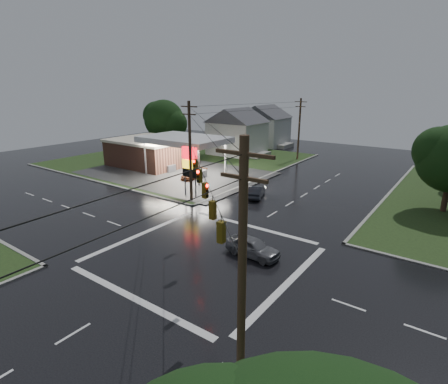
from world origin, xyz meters
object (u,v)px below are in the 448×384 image
Objects in this scene: gas_station at (156,151)px; car_crossing at (253,247)px; utility_pole_n at (299,128)px; pylon_sign at (190,163)px; house_far at (264,125)px; utility_pole_nw at (190,151)px; car_north at (257,191)px; tree_nw_behind at (165,120)px; car_pump at (194,174)px; utility_pole_se at (242,282)px; house_near at (237,131)px.

gas_station is 33.79m from car_crossing.
pylon_sign is at bearing -92.08° from utility_pole_n.
house_far is (-11.45, 37.50, 0.39)m from pylon_sign.
car_crossing is (28.76, -17.64, -1.81)m from gas_station.
car_crossing is (12.58, -7.45, -4.98)m from utility_pole_nw.
gas_station reaches higher than car_north.
utility_pole_n reaches higher than house_far.
house_far reaches higher than gas_station.
tree_nw_behind is at bearing 139.90° from utility_pole_nw.
pylon_sign is 0.60× the size of tree_nw_behind.
gas_station is 2.37× the size of house_far.
utility_pole_n reaches higher than tree_nw_behind.
gas_station is 6.20× the size of car_north.
pylon_sign is 1.38× the size of car_pump.
utility_pole_nw reaches higher than tree_nw_behind.
tree_nw_behind is at bearing 137.66° from utility_pole_se.
car_north is (21.45, -4.73, -1.85)m from gas_station.
car_pump is (6.33, -30.91, -3.77)m from house_far.
house_far is (-12.45, 38.50, -1.32)m from utility_pole_nw.
house_far is at bearing 118.68° from utility_pole_se.
house_near is at bearing 112.28° from pylon_sign.
house_near is at bearing 106.54° from car_pump.
gas_station is 6.03× the size of car_pump.
utility_pole_n reaches higher than pylon_sign.
tree_nw_behind reaches higher than car_crossing.
utility_pole_se is 1.10× the size of tree_nw_behind.
house_near is (-30.45, 45.50, -1.32)m from utility_pole_se.
utility_pole_n is 2.48× the size of car_north.
house_far is (-1.00, 12.00, 0.00)m from house_near.
car_pump is at bearing 128.89° from utility_pole_nw.
utility_pole_nw is 28.50m from utility_pole_n.
house_far reaches higher than car_pump.
gas_station is 13.63m from tree_nw_behind.
house_near is at bearing -85.24° from house_far.
car_north is 0.97× the size of car_pump.
utility_pole_nw reaches higher than pylon_sign.
utility_pole_n is (-19.00, 47.50, -0.25)m from utility_pole_se.
utility_pole_n is 2.41× the size of car_crossing.
tree_nw_behind is at bearing 128.42° from gas_station.
tree_nw_behind reaches higher than house_far.
utility_pole_n is (1.00, 27.50, 1.46)m from pylon_sign.
utility_pole_se is 14.12m from car_crossing.
house_far is 1.10× the size of tree_nw_behind.
utility_pole_se is 28.50m from car_north.
car_crossing is (24.03, -33.95, -3.66)m from house_near.
car_north is (-13.72, 24.47, -5.02)m from utility_pole_se.
house_far is at bearing 106.98° from pylon_sign.
pylon_sign is 0.57× the size of utility_pole_n.
car_crossing is at bearing -61.42° from house_far.
house_far is at bearing 94.76° from house_near.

